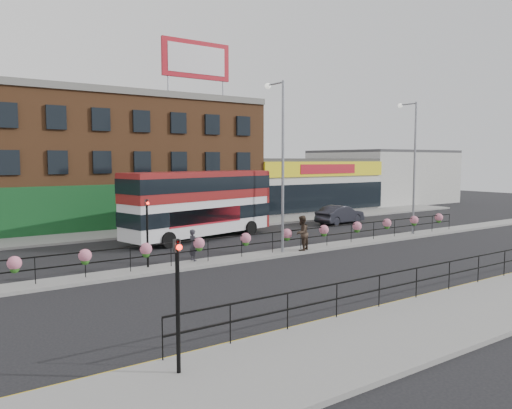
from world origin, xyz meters
TOP-DOWN VIEW (x-y plane):
  - ground at (0.00, 0.00)m, footprint 120.00×120.00m
  - south_pavement at (0.00, -12.00)m, footprint 60.00×4.00m
  - north_pavement at (0.00, 12.00)m, footprint 60.00×4.00m
  - median at (0.00, 0.00)m, footprint 60.00×1.60m
  - yellow_line_inner at (0.00, -9.70)m, footprint 60.00×0.10m
  - yellow_line_outer at (0.00, -9.88)m, footprint 60.00×0.10m
  - brick_building at (-4.00, 19.96)m, footprint 25.00×12.21m
  - supermarket at (16.00, 19.90)m, footprint 15.00×12.25m
  - warehouse_east at (30.75, 20.00)m, footprint 14.50×12.00m
  - billboard at (2.50, 14.99)m, footprint 6.00×0.29m
  - median_railing at (-0.00, 0.00)m, footprint 30.04×0.56m
  - south_railing at (-2.00, -10.10)m, footprint 20.04×0.05m
  - double_decker_bus at (-1.48, 7.22)m, footprint 11.20×4.88m
  - car at (11.52, 7.61)m, footprint 2.76×4.95m
  - pedestrian_a at (-5.55, 0.53)m, footprint 0.64×0.47m
  - pedestrian_b at (0.74, -0.38)m, footprint 1.50×1.46m
  - lamp_column_west at (-0.46, 0.05)m, footprint 0.33×1.62m
  - lamp_column_east at (11.08, 0.38)m, footprint 0.32×1.56m
  - traffic_light_south at (-12.00, -11.01)m, footprint 0.15×0.28m
  - traffic_light_median at (-8.00, 0.39)m, footprint 0.15×0.28m

SIDE VIEW (x-z plane):
  - ground at x=0.00m, z-range 0.00..0.00m
  - yellow_line_inner at x=0.00m, z-range 0.00..0.01m
  - yellow_line_outer at x=0.00m, z-range 0.00..0.01m
  - south_pavement at x=0.00m, z-range 0.00..0.15m
  - north_pavement at x=0.00m, z-range 0.00..0.15m
  - median at x=0.00m, z-range 0.00..0.15m
  - car at x=11.52m, z-range 0.00..1.50m
  - pedestrian_a at x=-5.55m, z-range 0.15..1.73m
  - south_railing at x=-2.00m, z-range 0.40..1.52m
  - median_railing at x=0.00m, z-range 0.43..1.66m
  - pedestrian_b at x=0.74m, z-range 0.15..2.09m
  - traffic_light_south at x=-12.00m, z-range 0.64..4.29m
  - traffic_light_median at x=-8.00m, z-range 0.64..4.29m
  - supermarket at x=16.00m, z-range 0.00..5.30m
  - double_decker_bus at x=-1.48m, z-range 0.50..4.91m
  - warehouse_east at x=30.75m, z-range 0.00..6.30m
  - brick_building at x=-4.00m, z-range -0.02..10.28m
  - lamp_column_east at x=11.08m, z-range 0.97..9.88m
  - lamp_column_west at x=-0.46m, z-range 1.01..10.25m
  - billboard at x=2.50m, z-range 10.98..15.38m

